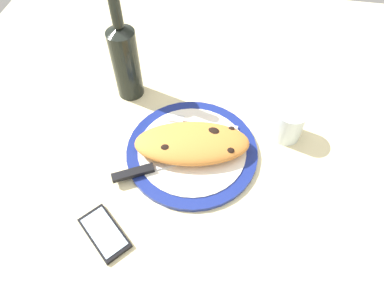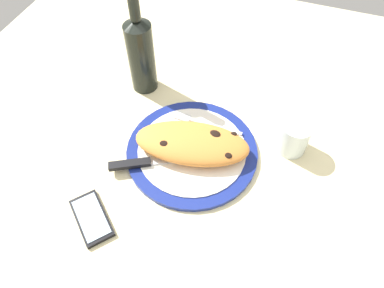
{
  "view_description": "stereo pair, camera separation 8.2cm",
  "coord_description": "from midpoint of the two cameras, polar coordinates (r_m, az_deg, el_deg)",
  "views": [
    {
      "loc": [
        -8.34,
        48.06,
        69.81
      ],
      "look_at": [
        0.0,
        0.0,
        3.5
      ],
      "focal_mm": 32.58,
      "sensor_mm": 36.0,
      "label": 1
    },
    {
      "loc": [
        -16.29,
        45.98,
        69.81
      ],
      "look_at": [
        0.0,
        0.0,
        3.5
      ],
      "focal_mm": 32.58,
      "sensor_mm": 36.0,
      "label": 2
    }
  ],
  "objects": [
    {
      "name": "ground_plane",
      "position": [
        0.86,
        2.72,
        -2.15
      ],
      "size": [
        150.0,
        150.0,
        3.0
      ],
      "primitive_type": "cube",
      "color": "beige"
    },
    {
      "name": "plate",
      "position": [
        0.84,
        2.78,
        -1.31
      ],
      "size": [
        31.79,
        31.79,
        1.5
      ],
      "color": "navy",
      "rests_on": "ground_plane"
    },
    {
      "name": "calzone",
      "position": [
        0.82,
        2.85,
        0.21
      ],
      "size": [
        28.94,
        17.2,
        4.7
      ],
      "color": "orange",
      "rests_on": "plate"
    },
    {
      "name": "fork",
      "position": [
        0.89,
        4.24,
        3.36
      ],
      "size": [
        17.97,
        2.28,
        0.4
      ],
      "color": "silver",
      "rests_on": "plate"
    },
    {
      "name": "knife",
      "position": [
        0.81,
        -5.14,
        -3.27
      ],
      "size": [
        21.31,
        12.51,
        1.2
      ],
      "color": "silver",
      "rests_on": "plate"
    },
    {
      "name": "smartphone",
      "position": [
        0.78,
        -13.2,
        -11.92
      ],
      "size": [
        13.05,
        12.46,
        1.16
      ],
      "color": "black",
      "rests_on": "ground_plane"
    },
    {
      "name": "water_glass",
      "position": [
        0.88,
        18.83,
        0.7
      ],
      "size": [
        7.36,
        7.36,
        8.51
      ],
      "color": "silver",
      "rests_on": "ground_plane"
    },
    {
      "name": "wine_bottle",
      "position": [
        0.93,
        -5.82,
        14.4
      ],
      "size": [
        7.06,
        7.06,
        28.62
      ],
      "color": "black",
      "rests_on": "ground_plane"
    }
  ]
}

